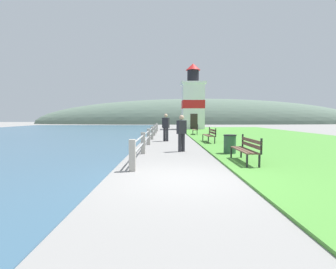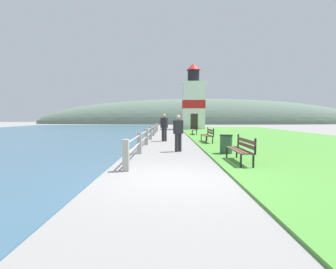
{
  "view_description": "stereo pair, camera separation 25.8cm",
  "coord_description": "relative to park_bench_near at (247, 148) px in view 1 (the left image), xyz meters",
  "views": [
    {
      "loc": [
        -0.42,
        -6.53,
        1.57
      ],
      "look_at": [
        -0.25,
        12.62,
        0.3
      ],
      "focal_mm": 28.0,
      "sensor_mm": 36.0,
      "label": 1
    },
    {
      "loc": [
        -0.16,
        -6.53,
        1.57
      ],
      "look_at": [
        -0.25,
        12.62,
        0.3
      ],
      "focal_mm": 28.0,
      "sensor_mm": 36.0,
      "label": 2
    }
  ],
  "objects": [
    {
      "name": "ground_plane",
      "position": [
        -2.29,
        -2.17,
        -0.54
      ],
      "size": [
        160.0,
        160.0,
        0.0
      ],
      "primitive_type": "plane",
      "color": "gray"
    },
    {
      "name": "person_strolling",
      "position": [
        -2.7,
        8.34,
        0.43
      ],
      "size": [
        0.5,
        0.41,
        1.79
      ],
      "rotation": [
        0.0,
        0.0,
        1.08
      ],
      "color": "#28282D",
      "rests_on": "ground_plane"
    },
    {
      "name": "park_bench_midway",
      "position": [
        -0.03,
        7.1,
        0.0
      ],
      "size": [
        0.51,
        2.0,
        0.94
      ],
      "rotation": [
        0.0,
        0.0,
        3.16
      ],
      "color": "brown",
      "rests_on": "ground_plane"
    },
    {
      "name": "park_bench_far",
      "position": [
        -0.04,
        14.3,
        -0.0
      ],
      "size": [
        0.67,
        1.78,
        0.94
      ],
      "rotation": [
        0.0,
        0.0,
        3.03
      ],
      "color": "brown",
      "rests_on": "ground_plane"
    },
    {
      "name": "person_by_railing",
      "position": [
        -1.99,
        3.15,
        0.36
      ],
      "size": [
        0.46,
        0.39,
        1.67
      ],
      "rotation": [
        0.0,
        0.0,
        2.09
      ],
      "color": "#28282D",
      "rests_on": "ground_plane"
    },
    {
      "name": "trash_bin",
      "position": [
        -0.03,
        2.15,
        -0.12
      ],
      "size": [
        0.54,
        0.54,
        0.84
      ],
      "color": "#2D5138",
      "rests_on": "ground_plane"
    },
    {
      "name": "seawall_railing",
      "position": [
        -3.68,
        9.7,
        -0.01
      ],
      "size": [
        0.18,
        21.9,
        0.93
      ],
      "color": "#A8A399",
      "rests_on": "ground_plane"
    },
    {
      "name": "grass_verge",
      "position": [
        5.19,
        11.2,
        -0.51
      ],
      "size": [
        12.0,
        40.1,
        0.06
      ],
      "color": "#4C8E38",
      "rests_on": "ground_plane"
    },
    {
      "name": "distant_hillside",
      "position": [
        5.71,
        54.57,
        -0.54
      ],
      "size": [
        80.0,
        16.0,
        12.0
      ],
      "color": "#566B5B",
      "rests_on": "ground_plane"
    },
    {
      "name": "lighthouse",
      "position": [
        0.85,
        25.69,
        3.03
      ],
      "size": [
        3.19,
        3.19,
        8.52
      ],
      "color": "white",
      "rests_on": "ground_plane"
    },
    {
      "name": "park_bench_near",
      "position": [
        0.0,
        0.0,
        0.0
      ],
      "size": [
        0.48,
        1.98,
        0.94
      ],
      "rotation": [
        0.0,
        0.0,
        3.14
      ],
      "color": "brown",
      "rests_on": "ground_plane"
    }
  ]
}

